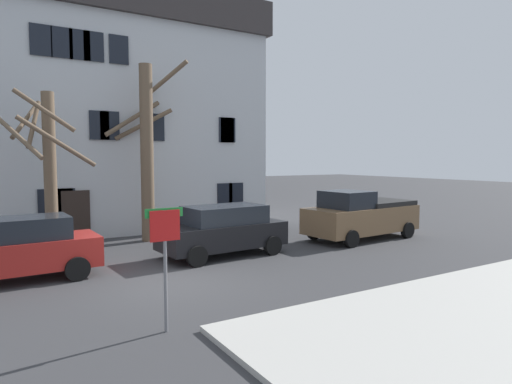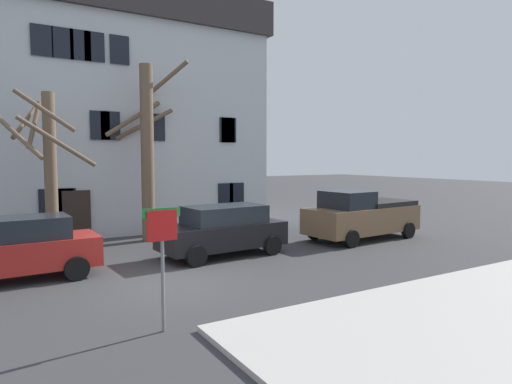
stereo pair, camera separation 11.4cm
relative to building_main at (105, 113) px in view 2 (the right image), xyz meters
The scene contains 9 objects.
ground_plane 13.21m from the building_main, 94.48° to the right, with size 120.00×120.00×0.00m, color #38383A.
building_main is the anchor object (origin of this frame).
tree_bare_near 7.52m from the building_main, 117.80° to the right, with size 3.09×2.94×5.74m.
tree_bare_mid 5.63m from the building_main, 84.09° to the right, with size 3.36×2.15×7.60m.
car_red_wagon 11.61m from the building_main, 115.98° to the right, with size 4.70×2.11×1.78m.
car_black_wagon 10.86m from the building_main, 78.80° to the right, with size 4.54×2.33×1.76m.
pickup_truck_brown 13.64m from the building_main, 49.29° to the right, with size 5.30×2.61×2.08m.
street_sign_pole 15.76m from the building_main, 98.20° to the right, with size 0.76×0.07×2.46m.
bicycle_leaning 8.80m from the building_main, 130.12° to the right, with size 1.70×0.52×1.03m.
Camera 2 is at (-4.00, -11.43, 3.42)m, focal length 30.89 mm.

